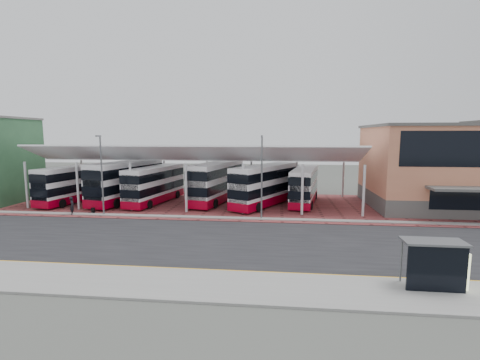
{
  "coord_description": "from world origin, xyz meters",
  "views": [
    {
      "loc": [
        3.5,
        -26.51,
        8.13
      ],
      "look_at": [
        -0.38,
        9.05,
        3.45
      ],
      "focal_mm": 26.0,
      "sensor_mm": 36.0,
      "label": 1
    }
  ],
  "objects_px": {
    "bus_0": "(75,184)",
    "pedestrian": "(72,206)",
    "bus_2": "(155,185)",
    "bus_1": "(127,182)",
    "terminal": "(456,166)",
    "bus_3": "(217,182)",
    "bus_4": "(265,185)",
    "bus_5": "(304,186)",
    "bus_shelter": "(440,260)"
  },
  "relations": [
    {
      "from": "bus_0",
      "to": "pedestrian",
      "type": "bearing_deg",
      "value": -49.56
    },
    {
      "from": "bus_2",
      "to": "bus_0",
      "type": "bearing_deg",
      "value": -167.02
    },
    {
      "from": "bus_1",
      "to": "terminal",
      "type": "bearing_deg",
      "value": 13.31
    },
    {
      "from": "bus_3",
      "to": "bus_4",
      "type": "distance_m",
      "value": 6.03
    },
    {
      "from": "bus_0",
      "to": "bus_5",
      "type": "distance_m",
      "value": 27.54
    },
    {
      "from": "pedestrian",
      "to": "bus_3",
      "type": "bearing_deg",
      "value": -81.03
    },
    {
      "from": "bus_1",
      "to": "bus_shelter",
      "type": "xyz_separation_m",
      "value": [
        26.55,
        -21.7,
        -0.77
      ]
    },
    {
      "from": "bus_2",
      "to": "bus_5",
      "type": "bearing_deg",
      "value": 14.8
    },
    {
      "from": "bus_2",
      "to": "bus_shelter",
      "type": "bearing_deg",
      "value": -32.7
    },
    {
      "from": "terminal",
      "to": "bus_3",
      "type": "xyz_separation_m",
      "value": [
        -26.76,
        0.56,
        -2.23
      ]
    },
    {
      "from": "bus_0",
      "to": "bus_shelter",
      "type": "xyz_separation_m",
      "value": [
        32.73,
        -20.94,
        -0.5
      ]
    },
    {
      "from": "terminal",
      "to": "bus_4",
      "type": "distance_m",
      "value": 21.08
    },
    {
      "from": "terminal",
      "to": "bus_3",
      "type": "distance_m",
      "value": 26.86
    },
    {
      "from": "bus_1",
      "to": "bus_2",
      "type": "xyz_separation_m",
      "value": [
        3.64,
        -0.31,
        -0.28
      ]
    },
    {
      "from": "bus_4",
      "to": "bus_2",
      "type": "bearing_deg",
      "value": -152.9
    },
    {
      "from": "terminal",
      "to": "bus_0",
      "type": "relative_size",
      "value": 1.71
    },
    {
      "from": "terminal",
      "to": "bus_2",
      "type": "distance_m",
      "value": 34.11
    },
    {
      "from": "terminal",
      "to": "bus_1",
      "type": "relative_size",
      "value": 1.52
    },
    {
      "from": "bus_3",
      "to": "bus_4",
      "type": "relative_size",
      "value": 1.07
    },
    {
      "from": "bus_shelter",
      "to": "pedestrian",
      "type": "bearing_deg",
      "value": 154.41
    },
    {
      "from": "bus_0",
      "to": "pedestrian",
      "type": "height_order",
      "value": "bus_0"
    },
    {
      "from": "terminal",
      "to": "bus_4",
      "type": "relative_size",
      "value": 1.65
    },
    {
      "from": "bus_5",
      "to": "bus_shelter",
      "type": "xyz_separation_m",
      "value": [
        5.25,
        -22.77,
        -0.41
      ]
    },
    {
      "from": "bus_0",
      "to": "bus_2",
      "type": "bearing_deg",
      "value": 14.25
    },
    {
      "from": "pedestrian",
      "to": "terminal",
      "type": "bearing_deg",
      "value": -102.18
    },
    {
      "from": "bus_1",
      "to": "bus_3",
      "type": "bearing_deg",
      "value": 18.23
    },
    {
      "from": "bus_shelter",
      "to": "bus_2",
      "type": "bearing_deg",
      "value": 137.57
    },
    {
      "from": "terminal",
      "to": "bus_5",
      "type": "bearing_deg",
      "value": 178.13
    },
    {
      "from": "bus_5",
      "to": "bus_1",
      "type": "bearing_deg",
      "value": -166.88
    },
    {
      "from": "bus_5",
      "to": "bus_0",
      "type": "bearing_deg",
      "value": -165.93
    },
    {
      "from": "bus_2",
      "to": "bus_1",
      "type": "bearing_deg",
      "value": -174.59
    },
    {
      "from": "bus_3",
      "to": "bus_5",
      "type": "height_order",
      "value": "bus_3"
    },
    {
      "from": "bus_1",
      "to": "bus_3",
      "type": "relative_size",
      "value": 1.02
    },
    {
      "from": "pedestrian",
      "to": "bus_shelter",
      "type": "relative_size",
      "value": 0.58
    },
    {
      "from": "bus_2",
      "to": "bus_5",
      "type": "relative_size",
      "value": 1.04
    },
    {
      "from": "bus_2",
      "to": "pedestrian",
      "type": "bearing_deg",
      "value": -120.75
    },
    {
      "from": "bus_5",
      "to": "bus_shelter",
      "type": "relative_size",
      "value": 3.25
    },
    {
      "from": "bus_0",
      "to": "bus_5",
      "type": "xyz_separation_m",
      "value": [
        27.48,
        1.83,
        -0.09
      ]
    },
    {
      "from": "bus_0",
      "to": "bus_5",
      "type": "height_order",
      "value": "bus_0"
    },
    {
      "from": "bus_3",
      "to": "bus_4",
      "type": "bearing_deg",
      "value": -1.66
    },
    {
      "from": "bus_3",
      "to": "bus_shelter",
      "type": "xyz_separation_m",
      "value": [
        15.66,
        -22.8,
        -0.72
      ]
    },
    {
      "from": "bus_0",
      "to": "bus_shelter",
      "type": "bearing_deg",
      "value": -21.0
    },
    {
      "from": "bus_0",
      "to": "bus_3",
      "type": "bearing_deg",
      "value": 17.81
    },
    {
      "from": "bus_4",
      "to": "bus_5",
      "type": "bearing_deg",
      "value": 46.01
    },
    {
      "from": "bus_4",
      "to": "bus_shelter",
      "type": "bearing_deg",
      "value": -37.48
    },
    {
      "from": "terminal",
      "to": "bus_0",
      "type": "distance_m",
      "value": 43.92
    },
    {
      "from": "bus_shelter",
      "to": "bus_1",
      "type": "bearing_deg",
      "value": 141.34
    },
    {
      "from": "bus_2",
      "to": "bus_4",
      "type": "xyz_separation_m",
      "value": [
        13.08,
        -0.14,
        0.16
      ]
    },
    {
      "from": "terminal",
      "to": "bus_3",
      "type": "relative_size",
      "value": 1.55
    },
    {
      "from": "bus_0",
      "to": "bus_1",
      "type": "bearing_deg",
      "value": 18.68
    }
  ]
}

